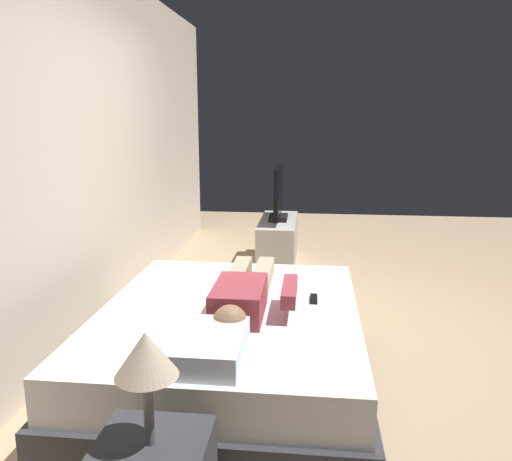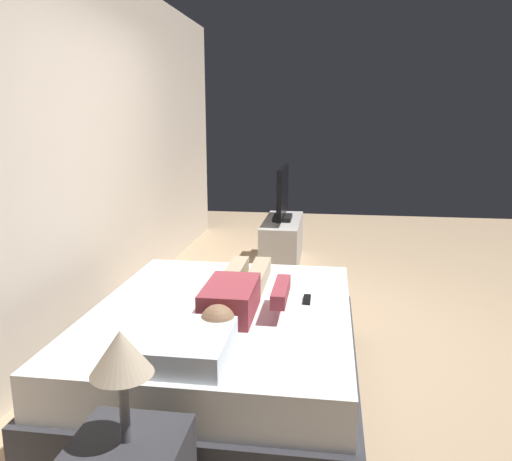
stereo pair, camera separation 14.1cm
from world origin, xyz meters
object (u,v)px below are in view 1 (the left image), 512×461
Objects in this scene: tv at (279,195)px; lamp at (146,357)px; tv_stand at (278,241)px; pillow at (207,346)px; person at (245,293)px; bed at (230,351)px; remote at (314,299)px.

lamp is at bearing 177.58° from tv.
tv is (0.00, -0.00, 0.53)m from tv_stand.
person reaches higher than pillow.
lamp reaches higher than tv_stand.
person is (0.03, -0.09, 0.36)m from bed.
tv_stand is (2.82, -0.09, -0.01)m from bed.
person is 1.15× the size of tv_stand.
remote is 0.36× the size of lamp.
person is at bearing -7.27° from pillow.
remote is at bearing -69.89° from bed.
lamp reaches higher than bed.
tv reaches higher than remote.
remote is 0.17× the size of tv.
tv_stand is (3.47, -0.09, -0.35)m from pillow.
bed is at bearing 108.40° from person.
bed is 2.87m from tv.
person is 1.33m from lamp.
pillow is 1.14× the size of lamp.
pillow is at bearing -7.17° from lamp.
pillow reaches higher than bed.
bed is 0.60m from remote.
lamp is (-4.09, 0.17, 0.07)m from tv.
pillow is 3.48m from tv.
tv reaches higher than person.
lamp reaches higher than pillow.
person is 3.00× the size of lamp.
tv_stand is (2.79, -0.01, -0.37)m from person.
lamp is (-4.09, 0.17, 0.60)m from tv_stand.
tv_stand is 1.25× the size of tv.
bed is 1.40m from lamp.
pillow is at bearing 178.44° from tv_stand.
tv is at bearing -90.00° from tv_stand.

